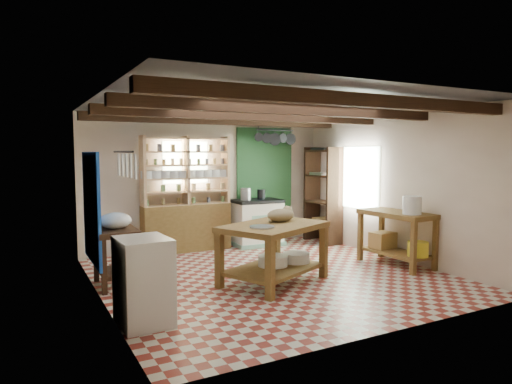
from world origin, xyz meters
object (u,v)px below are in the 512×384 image
stove (257,222)px  white_cabinet (143,281)px  right_counter (396,238)px  cat (281,215)px  prep_table (116,257)px  work_table (274,253)px

stove → white_cabinet: white_cabinet is taller
white_cabinet → right_counter: size_ratio=0.76×
cat → white_cabinet: bearing=166.4°
prep_table → white_cabinet: size_ratio=0.85×
stove → white_cabinet: 4.46m
white_cabinet → stove: bearing=43.0°
stove → cat: size_ratio=2.24×
work_table → white_cabinet: 2.19m
stove → prep_table: (-3.09, -1.56, -0.06)m
prep_table → right_counter: size_ratio=0.65×
work_table → right_counter: 2.33m
cat → right_counter: bearing=-40.5°
cat → work_table: bearing=-178.7°
white_cabinet → cat: size_ratio=2.24×
work_table → prep_table: bearing=131.8°
work_table → cat: cat is taller
right_counter → work_table: bearing=175.0°
cat → prep_table: bearing=127.1°
work_table → cat: (0.21, 0.15, 0.53)m
prep_table → white_cabinet: white_cabinet is taller
white_cabinet → cat: bearing=18.1°
prep_table → cat: (2.26, -0.76, 0.55)m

